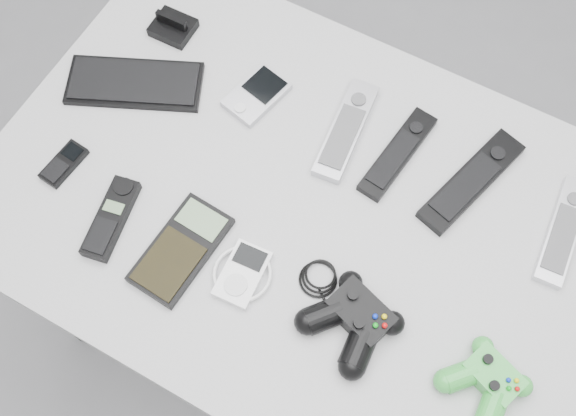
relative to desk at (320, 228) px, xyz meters
The scene contains 15 objects.
floor 0.73m from the desk, 78.79° to the left, with size 3.50×3.50×0.00m, color gray.
desk is the anchor object (origin of this frame).
pda_keyboard 0.45m from the desk, behind, with size 0.26×0.11×0.02m, color black.
dock_bracket 0.50m from the desk, 154.67° to the left, with size 0.08×0.07×0.04m, color black.
pda 0.28m from the desk, 145.09° to the left, with size 0.08×0.12×0.02m, color #A7A7AE.
remote_silver_a 0.19m from the desk, 102.42° to the left, with size 0.05×0.21×0.02m, color #A7A7AE.
remote_black_a 0.20m from the desk, 67.99° to the left, with size 0.05×0.20×0.02m, color black.
remote_black_b 0.29m from the desk, 41.19° to the left, with size 0.06×0.24×0.02m, color black.
remote_silver_b 0.42m from the desk, 23.76° to the left, with size 0.05×0.21×0.02m, color silver.
mobile_phone 0.48m from the desk, 162.69° to the right, with size 0.04×0.09×0.02m, color black.
cordless_handset 0.37m from the desk, 148.93° to the right, with size 0.05×0.15×0.02m, color black.
calculator 0.26m from the desk, 134.82° to the right, with size 0.09×0.19×0.02m, color black.
mp3_player 0.19m from the desk, 110.97° to the right, with size 0.10×0.11×0.02m, color white.
controller_black 0.22m from the desk, 47.48° to the right, with size 0.24×0.15×0.05m, color black, non-canonical shape.
controller_green 0.40m from the desk, 20.45° to the right, with size 0.12×0.13×0.04m, color #24852F, non-canonical shape.
Camera 1 is at (0.17, -0.48, 1.88)m, focal length 42.00 mm.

